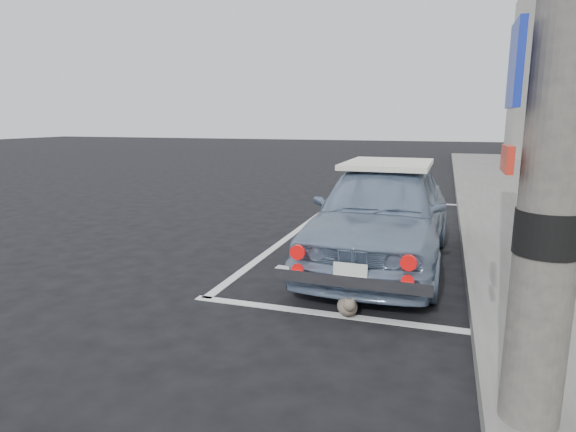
{
  "coord_description": "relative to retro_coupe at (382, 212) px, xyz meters",
  "views": [
    {
      "loc": [
        1.48,
        -4.92,
        1.92
      ],
      "look_at": [
        -0.31,
        0.58,
        0.75
      ],
      "focal_mm": 30.0,
      "sensor_mm": 36.0,
      "label": 1
    }
  ],
  "objects": [
    {
      "name": "building_far",
      "position": [
        5.62,
        18.52,
        3.3
      ],
      "size": [
        3.5,
        10.0,
        8.0
      ],
      "primitive_type": "cube",
      "color": "#ACA79C",
      "rests_on": "ground"
    },
    {
      "name": "retro_coupe",
      "position": [
        0.0,
        0.0,
        0.0
      ],
      "size": [
        1.71,
        4.09,
        1.38
      ],
      "rotation": [
        0.0,
        0.0,
        -0.02
      ],
      "color": "#758AA8",
      "rests_on": "ground"
    },
    {
      "name": "pline_front",
      "position": [
        -0.23,
        5.02,
        -0.69
      ],
      "size": [
        3.0,
        0.12,
        0.01
      ],
      "primitive_type": "cube",
      "color": "silver",
      "rests_on": "ground"
    },
    {
      "name": "sidewalk",
      "position": [
        2.47,
        0.52,
        -0.62
      ],
      "size": [
        2.8,
        40.0,
        0.15
      ],
      "primitive_type": "cube",
      "color": "#63635E",
      "rests_on": "ground"
    },
    {
      "name": "ground",
      "position": [
        -0.73,
        -1.48,
        -0.7
      ],
      "size": [
        80.0,
        80.0,
        0.0
      ],
      "primitive_type": "plane",
      "color": "black",
      "rests_on": "ground"
    },
    {
      "name": "cat",
      "position": [
        -0.07,
        -1.95,
        -0.59
      ],
      "size": [
        0.29,
        0.44,
        0.24
      ],
      "rotation": [
        0.0,
        0.0,
        0.33
      ],
      "color": "#65574D",
      "rests_on": "ground"
    },
    {
      "name": "pline_rear",
      "position": [
        -0.23,
        -1.98,
        -0.69
      ],
      "size": [
        3.0,
        0.12,
        0.01
      ],
      "primitive_type": "cube",
      "color": "silver",
      "rests_on": "ground"
    },
    {
      "name": "pline_side",
      "position": [
        -1.63,
        1.52,
        -0.69
      ],
      "size": [
        0.12,
        7.0,
        0.01
      ],
      "primitive_type": "cube",
      "color": "silver",
      "rests_on": "ground"
    }
  ]
}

